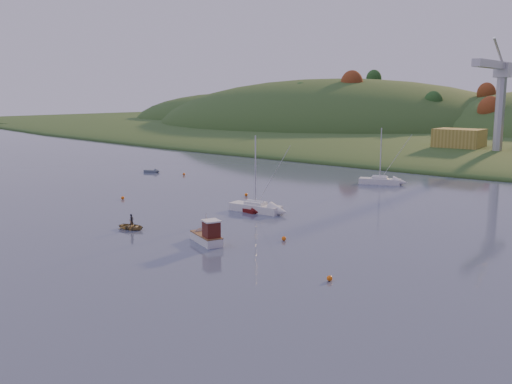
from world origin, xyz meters
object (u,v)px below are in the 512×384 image
Objects in this scene: grey_dinghy at (154,171)px; canoe at (132,226)px; sailboat_near at (256,207)px; sailboat_far at (380,180)px; red_tender at (252,211)px; fishing_boat at (205,235)px.

canoe is at bearing -65.60° from grey_dinghy.
sailboat_near is 1.04× the size of sailboat_far.
sailboat_far is (1.88, 32.33, -0.02)m from sailboat_near.
grey_dinghy reaches higher than red_tender.
sailboat_near is 17.73m from canoe.
grey_dinghy is (-40.27, 17.54, 0.01)m from red_tender.
red_tender is at bearing -113.24° from sailboat_far.
sailboat_near is 32.38m from sailboat_far.
red_tender is 1.02× the size of grey_dinghy.
sailboat_far is 49.83m from canoe.
sailboat_near reaches higher than red_tender.
sailboat_far is 2.99× the size of canoe.
fishing_boat is at bearing -105.29° from sailboat_far.
red_tender is (-1.84, -33.13, -0.41)m from sailboat_far.
sailboat_far is 44.90m from grey_dinghy.
red_tender is (4.95, 16.24, -0.09)m from canoe.
sailboat_near reaches higher than sailboat_far.
sailboat_near reaches higher than fishing_boat.
sailboat_far reaches higher than fishing_boat.
grey_dinghy is at bearing 152.34° from sailboat_near.
sailboat_near is 3.13× the size of canoe.
canoe is at bearing -117.89° from sailboat_far.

